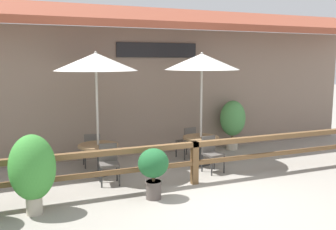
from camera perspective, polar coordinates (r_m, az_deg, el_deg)
The scene contains 14 objects.
ground_plane at distance 7.59m, azimuth 7.64°, elevation -12.70°, with size 60.00×60.00×0.00m, color gray.
building_facade at distance 10.84m, azimuth -3.04°, elevation 5.42°, with size 14.28×1.49×4.23m.
patio_railing at distance 8.26m, azimuth 4.09°, elevation -5.84°, with size 10.40×0.14×0.95m.
patio_umbrella_near at distance 8.82m, azimuth -10.94°, elevation 7.92°, with size 1.92×1.92×2.92m.
dining_table_near at distance 9.07m, azimuth -10.58°, elevation -5.34°, with size 0.95×0.95×0.74m.
chair_near_streetside at distance 8.43m, azimuth -9.00°, elevation -7.00°, with size 0.47×0.47×0.88m.
chair_near_wallside at distance 9.78m, azimuth -11.53°, elevation -4.92°, with size 0.44×0.44×0.88m.
patio_umbrella_middle at distance 9.62m, azimuth 5.17°, elevation 8.06°, with size 1.92×1.92×2.92m.
dining_table_middle at distance 9.85m, azimuth 5.01°, elevation -4.15°, with size 0.95×0.95×0.74m.
chair_middle_streetside at distance 9.22m, azimuth 6.65°, elevation -5.62°, with size 0.48×0.48×0.88m.
chair_middle_wallside at distance 10.48m, azimuth 2.93°, elevation -3.88°, with size 0.51×0.51×0.88m.
potted_plant_corner_fern at distance 7.04m, azimuth -19.96°, elevation -7.76°, with size 0.81×0.72×1.44m.
potted_plant_entrance_palm at distance 7.39m, azimuth -2.24°, elevation -7.94°, with size 0.61×0.55×1.02m.
potted_plant_small_flowering at distance 11.57m, azimuth 9.83°, elevation -0.74°, with size 0.79×0.71×1.50m.
Camera 1 is at (-3.57, -6.12, 2.71)m, focal length 40.00 mm.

